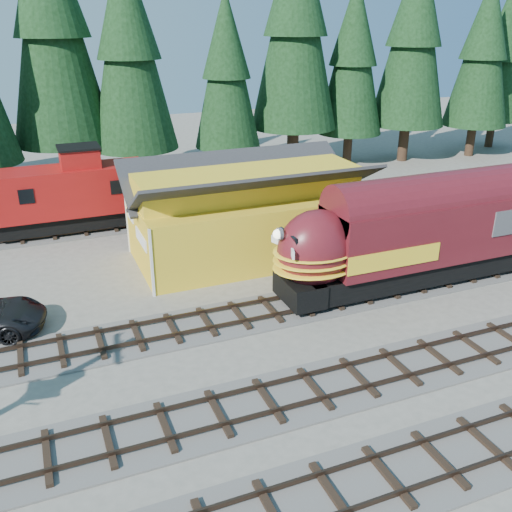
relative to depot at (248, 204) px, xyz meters
name	(u,v)px	position (x,y,z in m)	size (l,w,h in m)	color
ground	(345,350)	(0.00, -10.50, -2.96)	(120.00, 120.00, 0.00)	#6B665B
track_siding	(473,271)	(10.00, -6.50, -2.90)	(68.00, 3.20, 0.33)	#4C4947
track_spur	(50,234)	(-10.00, 7.50, -2.90)	(32.00, 3.20, 0.33)	#4C4947
depot	(248,204)	(0.00, 0.00, 0.00)	(12.80, 7.00, 5.30)	gold
conifer_backdrop	(232,45)	(4.44, 14.42, 7.30)	(79.71, 22.34, 17.39)	black
locomotive	(417,238)	(6.13, -6.50, -0.50)	(15.41, 3.06, 4.19)	black
caboose	(69,194)	(-8.63, 7.50, -0.55)	(9.24, 2.68, 4.80)	black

